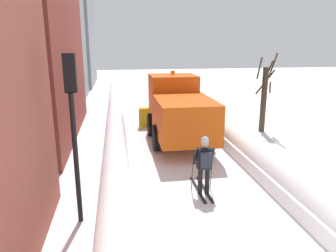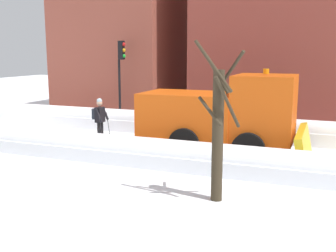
{
  "view_description": "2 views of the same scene",
  "coord_description": "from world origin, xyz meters",
  "px_view_note": "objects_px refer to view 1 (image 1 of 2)",
  "views": [
    {
      "loc": [
        -2.41,
        -3.09,
        4.44
      ],
      "look_at": [
        -0.51,
        8.58,
        1.29
      ],
      "focal_mm": 33.76,
      "sensor_mm": 36.0,
      "label": 1
    },
    {
      "loc": [
        14.29,
        13.97,
        3.66
      ],
      "look_at": [
        0.71,
        8.6,
        0.99
      ],
      "focal_mm": 43.31,
      "sensor_mm": 36.0,
      "label": 2
    }
  ],
  "objects_px": {
    "plow_truck": "(178,110)",
    "skier": "(204,163)",
    "traffic_light_pole": "(72,107)",
    "bare_tree_mid": "(264,97)"
  },
  "relations": [
    {
      "from": "plow_truck",
      "to": "bare_tree_mid",
      "type": "bearing_deg",
      "value": 11.59
    },
    {
      "from": "plow_truck",
      "to": "skier",
      "type": "bearing_deg",
      "value": -92.62
    },
    {
      "from": "bare_tree_mid",
      "to": "skier",
      "type": "bearing_deg",
      "value": -127.69
    },
    {
      "from": "skier",
      "to": "plow_truck",
      "type": "bearing_deg",
      "value": 87.38
    },
    {
      "from": "skier",
      "to": "bare_tree_mid",
      "type": "distance_m",
      "value": 7.9
    },
    {
      "from": "traffic_light_pole",
      "to": "bare_tree_mid",
      "type": "height_order",
      "value": "traffic_light_pole"
    },
    {
      "from": "skier",
      "to": "traffic_light_pole",
      "type": "distance_m",
      "value": 4.1
    },
    {
      "from": "traffic_light_pole",
      "to": "plow_truck",
      "type": "bearing_deg",
      "value": 58.53
    },
    {
      "from": "plow_truck",
      "to": "skier",
      "type": "xyz_separation_m",
      "value": [
        -0.24,
        -5.29,
        -0.48
      ]
    },
    {
      "from": "bare_tree_mid",
      "to": "traffic_light_pole",
      "type": "bearing_deg",
      "value": -139.65
    }
  ]
}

